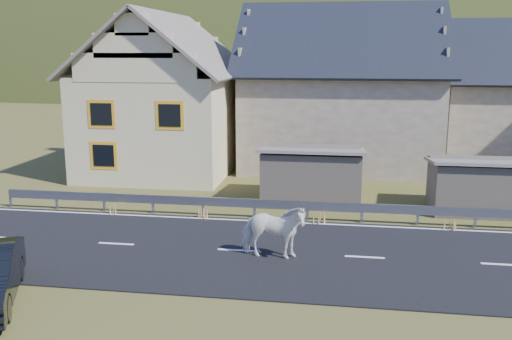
# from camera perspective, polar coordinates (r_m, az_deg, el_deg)

# --- Properties ---
(ground) EXTENTS (160.00, 160.00, 0.00)m
(ground) POSITION_cam_1_polar(r_m,az_deg,el_deg) (17.96, 10.80, -8.68)
(ground) COLOR #494B1B
(ground) RESTS_ON ground
(road) EXTENTS (60.00, 7.00, 0.04)m
(road) POSITION_cam_1_polar(r_m,az_deg,el_deg) (17.96, 10.81, -8.62)
(road) COLOR black
(road) RESTS_ON ground
(lane_markings) EXTENTS (60.00, 6.60, 0.01)m
(lane_markings) POSITION_cam_1_polar(r_m,az_deg,el_deg) (17.95, 10.81, -8.55)
(lane_markings) COLOR silver
(lane_markings) RESTS_ON road
(guardrail) EXTENTS (28.10, 0.09, 0.75)m
(guardrail) POSITION_cam_1_polar(r_m,az_deg,el_deg) (21.29, 10.56, -3.78)
(guardrail) COLOR #93969B
(guardrail) RESTS_ON ground
(shed_left) EXTENTS (4.30, 3.30, 2.40)m
(shed_left) POSITION_cam_1_polar(r_m,az_deg,el_deg) (23.91, 5.63, -0.56)
(shed_left) COLOR brown
(shed_left) RESTS_ON ground
(shed_right) EXTENTS (3.80, 2.90, 2.20)m
(shed_right) POSITION_cam_1_polar(r_m,az_deg,el_deg) (24.00, 21.25, -1.53)
(shed_right) COLOR brown
(shed_right) RESTS_ON ground
(house_cream) EXTENTS (7.80, 9.80, 8.30)m
(house_cream) POSITION_cam_1_polar(r_m,az_deg,el_deg) (30.32, -9.06, 8.22)
(house_cream) COLOR beige
(house_cream) RESTS_ON ground
(house_stone_a) EXTENTS (10.80, 9.80, 8.90)m
(house_stone_a) POSITION_cam_1_polar(r_m,az_deg,el_deg) (31.86, 8.47, 8.91)
(house_stone_a) COLOR tan
(house_stone_a) RESTS_ON ground
(mountain) EXTENTS (440.00, 280.00, 260.00)m
(mountain) POSITION_cam_1_polar(r_m,az_deg,el_deg) (198.64, 10.42, 4.21)
(mountain) COLOR #22330F
(mountain) RESTS_ON ground
(conifer_patch) EXTENTS (76.00, 50.00, 28.00)m
(conifer_patch) POSITION_cam_1_polar(r_m,az_deg,el_deg) (137.92, -14.65, 11.51)
(conifer_patch) COLOR black
(conifer_patch) RESTS_ON ground
(horse) EXTENTS (1.05, 2.08, 1.71)m
(horse) POSITION_cam_1_polar(r_m,az_deg,el_deg) (17.32, 1.71, -6.12)
(horse) COLOR white
(horse) RESTS_ON road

